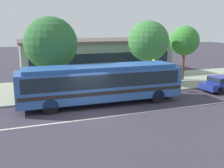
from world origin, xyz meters
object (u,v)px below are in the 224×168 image
at_px(pedestrian_waiting_near_sign, 73,83).
at_px(pedestrian_walking_along_curb, 141,77).
at_px(street_tree_mid_block, 148,41).
at_px(bus_stop_sign, 153,70).
at_px(street_tree_near_stop, 51,44).
at_px(street_tree_far_end, 185,41).
at_px(transit_bus, 101,82).

relative_size(pedestrian_waiting_near_sign, pedestrian_walking_along_curb, 0.99).
xyz_separation_m(pedestrian_walking_along_curb, street_tree_mid_block, (1.40, 1.49, 2.93)).
distance_m(bus_stop_sign, street_tree_near_stop, 8.61).
xyz_separation_m(bus_stop_sign, street_tree_far_end, (4.86, 2.72, 2.23)).
height_order(transit_bus, pedestrian_waiting_near_sign, transit_bus).
height_order(street_tree_near_stop, street_tree_mid_block, street_tree_near_stop).
bearing_deg(transit_bus, pedestrian_waiting_near_sign, 121.60).
bearing_deg(pedestrian_waiting_near_sign, bus_stop_sign, -3.10).
height_order(transit_bus, pedestrian_walking_along_curb, transit_bus).
distance_m(transit_bus, bus_stop_sign, 5.69).
xyz_separation_m(bus_stop_sign, street_tree_mid_block, (0.77, 2.49, 2.27)).
height_order(transit_bus, street_tree_far_end, street_tree_far_end).
xyz_separation_m(pedestrian_walking_along_curb, street_tree_near_stop, (-7.51, 0.63, 2.97)).
distance_m(street_tree_mid_block, street_tree_far_end, 4.10).
relative_size(pedestrian_walking_along_curb, bus_stop_sign, 0.66).
distance_m(pedestrian_waiting_near_sign, street_tree_near_stop, 3.50).
bearing_deg(transit_bus, street_tree_mid_block, 37.17).
xyz_separation_m(transit_bus, street_tree_far_end, (10.15, 4.82, 2.39)).
bearing_deg(bus_stop_sign, transit_bus, -158.31).
bearing_deg(street_tree_near_stop, bus_stop_sign, -11.34).
xyz_separation_m(street_tree_mid_block, street_tree_far_end, (4.09, 0.23, -0.05)).
distance_m(transit_bus, pedestrian_waiting_near_sign, 2.94).
bearing_deg(bus_stop_sign, street_tree_mid_block, 72.76).
xyz_separation_m(pedestrian_walking_along_curb, street_tree_far_end, (5.48, 1.72, 2.88)).
distance_m(transit_bus, street_tree_mid_block, 7.98).
relative_size(pedestrian_walking_along_curb, street_tree_mid_block, 0.29).
bearing_deg(pedestrian_waiting_near_sign, pedestrian_walking_along_curb, 5.84).
height_order(bus_stop_sign, street_tree_far_end, street_tree_far_end).
height_order(bus_stop_sign, street_tree_near_stop, street_tree_near_stop).
xyz_separation_m(pedestrian_waiting_near_sign, bus_stop_sign, (6.80, -0.37, 0.67)).
bearing_deg(bus_stop_sign, street_tree_near_stop, 168.66).
bearing_deg(street_tree_far_end, bus_stop_sign, -150.76).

